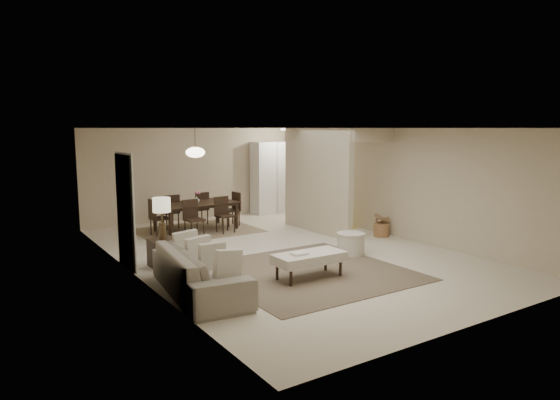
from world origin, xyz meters
TOP-DOWN VIEW (x-y plane):
  - floor at (0.00, 0.00)m, footprint 9.00×9.00m
  - ceiling at (0.00, 0.00)m, footprint 9.00×9.00m
  - back_wall at (0.00, 4.50)m, footprint 6.00×0.00m
  - left_wall at (-3.00, 0.00)m, footprint 0.00×9.00m
  - right_wall at (3.00, 0.00)m, footprint 0.00×9.00m
  - partition at (1.80, 1.25)m, footprint 0.15×2.50m
  - doorway at (-2.97, 0.60)m, footprint 0.04×0.90m
  - pantry_cabinet at (2.35, 4.15)m, footprint 1.20×0.55m
  - flush_light at (2.30, 3.20)m, footprint 0.44×0.44m
  - living_rug at (-0.40, -1.43)m, footprint 3.20×3.20m
  - sofa at (-2.45, -1.43)m, footprint 2.44×1.18m
  - ottoman_bench at (-0.60, -1.73)m, footprint 1.22×0.57m
  - side_table at (-2.40, 0.30)m, footprint 0.46×0.46m
  - table_lamp at (-2.40, 0.30)m, footprint 0.32×0.32m
  - round_pouf at (1.03, -0.90)m, footprint 0.56×0.56m
  - wicker_basket at (2.75, -0.00)m, footprint 0.42×0.42m
  - dining_rug at (-0.59, 2.93)m, footprint 2.80×2.10m
  - dining_table at (-0.59, 2.93)m, footprint 2.04×1.25m
  - dining_chairs at (-0.59, 2.93)m, footprint 2.35×1.77m
  - vase at (-0.59, 2.93)m, footprint 0.16×0.16m
  - yellow_mat at (2.48, 1.23)m, footprint 0.94×0.69m
  - pendant_light at (-0.59, 2.93)m, footprint 0.46×0.46m

SIDE VIEW (x-z plane):
  - floor at x=0.00m, z-range 0.00..0.00m
  - living_rug at x=-0.40m, z-range 0.00..0.01m
  - dining_rug at x=-0.59m, z-range 0.00..0.01m
  - yellow_mat at x=2.48m, z-range 0.00..0.01m
  - wicker_basket at x=2.75m, z-range 0.00..0.31m
  - round_pouf at x=1.03m, z-range 0.00..0.43m
  - side_table at x=-2.40m, z-range 0.00..0.51m
  - sofa at x=-2.45m, z-range 0.00..0.69m
  - dining_table at x=-0.59m, z-range 0.00..0.69m
  - ottoman_bench at x=-0.60m, z-range 0.13..0.57m
  - dining_chairs at x=-0.59m, z-range 0.00..0.87m
  - vase at x=-0.59m, z-range 0.69..0.85m
  - doorway at x=-2.97m, z-range 0.00..2.04m
  - pantry_cabinet at x=2.35m, z-range 0.00..2.10m
  - table_lamp at x=-2.40m, z-range 0.69..1.45m
  - back_wall at x=0.00m, z-range -1.75..4.25m
  - left_wall at x=-3.00m, z-range -3.25..5.75m
  - right_wall at x=3.00m, z-range -3.25..5.75m
  - partition at x=1.80m, z-range 0.00..2.50m
  - pendant_light at x=-0.59m, z-range 1.57..2.27m
  - flush_light at x=2.30m, z-range 2.44..2.48m
  - ceiling at x=0.00m, z-range 2.50..2.50m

